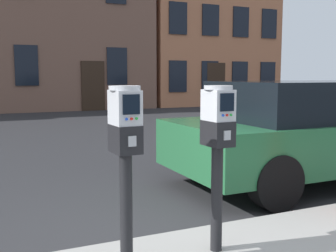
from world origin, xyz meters
The scene contains 4 objects.
parking_meter_near_kerb centered at (-0.44, -0.30, 1.03)m, with size 0.22×0.26×1.29m.
parking_meter_twin_adjacent centered at (0.29, -0.30, 1.03)m, with size 0.22×0.26×1.29m.
parked_car_navy_coupe centered at (3.06, 1.45, 0.75)m, with size 4.43×1.87×1.42m.
townhouse_orange_brick centered at (9.73, 17.22, 5.28)m, with size 6.84×5.45×10.55m.
Camera 1 is at (-1.36, -3.00, 1.50)m, focal length 44.77 mm.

